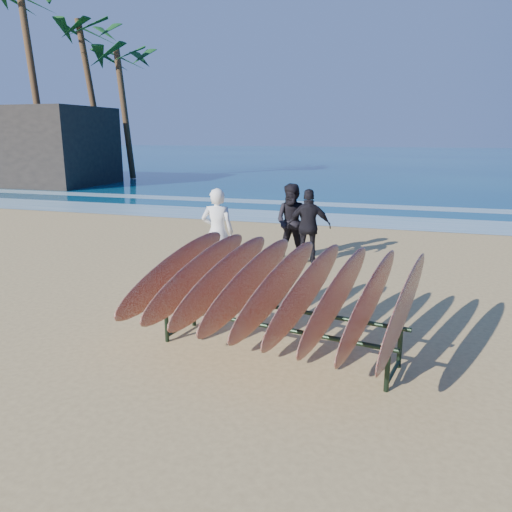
% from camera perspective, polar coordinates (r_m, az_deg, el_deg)
% --- Properties ---
extents(ground, '(120.00, 120.00, 0.00)m').
position_cam_1_polar(ground, '(7.10, -1.93, -8.95)').
color(ground, tan).
rests_on(ground, ground).
extents(ocean, '(160.00, 160.00, 0.00)m').
position_cam_1_polar(ocean, '(61.28, 15.44, 10.80)').
color(ocean, navy).
rests_on(ocean, ground).
extents(foam_near, '(160.00, 160.00, 0.00)m').
position_cam_1_polar(foam_near, '(16.56, 9.48, 4.12)').
color(foam_near, white).
rests_on(foam_near, ground).
extents(foam_far, '(160.00, 160.00, 0.00)m').
position_cam_1_polar(foam_far, '(19.99, 10.88, 5.71)').
color(foam_far, white).
rests_on(foam_far, ground).
extents(surfboard_rack, '(3.56, 3.08, 1.44)m').
position_cam_1_polar(surfboard_rack, '(6.21, 2.39, -3.62)').
color(surfboard_rack, black).
rests_on(surfboard_rack, ground).
extents(person_white, '(0.69, 0.52, 1.73)m').
position_cam_1_polar(person_white, '(9.81, -4.41, 2.73)').
color(person_white, white).
rests_on(person_white, ground).
extents(person_dark_a, '(0.87, 0.70, 1.69)m').
position_cam_1_polar(person_dark_a, '(11.02, 4.25, 3.85)').
color(person_dark_a, black).
rests_on(person_dark_a, ground).
extents(person_dark_b, '(1.01, 0.58, 1.61)m').
position_cam_1_polar(person_dark_b, '(10.79, 6.07, 3.38)').
color(person_dark_b, black).
rests_on(person_dark_b, ground).
extents(building, '(9.24, 5.14, 4.11)m').
position_cam_1_polar(building, '(30.99, -25.11, 11.29)').
color(building, '#2D2823').
rests_on(building, ground).
extents(palm_left, '(5.20, 5.20, 10.31)m').
position_cam_1_polar(palm_left, '(30.99, -24.84, 25.03)').
color(palm_left, brown).
rests_on(palm_left, ground).
extents(palm_mid, '(5.20, 5.20, 7.78)m').
position_cam_1_polar(palm_mid, '(32.04, -15.12, 20.88)').
color(palm_mid, brown).
rests_on(palm_mid, ground).
extents(palm_right, '(5.20, 5.20, 9.32)m').
position_cam_1_polar(palm_right, '(33.57, -18.69, 22.97)').
color(palm_right, brown).
rests_on(palm_right, ground).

